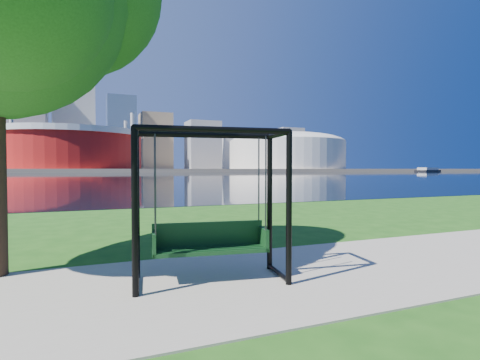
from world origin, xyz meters
TOP-DOWN VIEW (x-y plane):
  - ground at (0.00, 0.00)m, footprint 900.00×900.00m
  - path at (0.00, -0.50)m, footprint 120.00×4.00m
  - river at (0.00, 102.00)m, footprint 900.00×180.00m
  - far_bank at (0.00, 306.00)m, footprint 900.00×228.00m
  - stadium at (-10.00, 235.00)m, footprint 83.00×83.00m
  - arena at (135.00, 235.00)m, footprint 84.00×84.00m
  - skyline at (-4.27, 319.39)m, footprint 392.00×66.00m
  - swing at (-0.55, -0.33)m, footprint 2.60×1.43m
  - barge at (212.18, 178.60)m, footprint 29.05×17.55m

SIDE VIEW (x-z plane):
  - ground at x=0.00m, z-range 0.00..0.00m
  - river at x=0.00m, z-range 0.00..0.02m
  - path at x=0.00m, z-range 0.00..0.03m
  - far_bank at x=0.00m, z-range 0.00..2.00m
  - swing at x=-0.55m, z-range -0.04..2.49m
  - barge at x=212.18m, z-range -0.13..2.70m
  - stadium at x=-10.00m, z-range -1.77..30.23m
  - arena at x=135.00m, z-range 2.59..29.15m
  - skyline at x=-4.27m, z-range -12.36..84.14m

